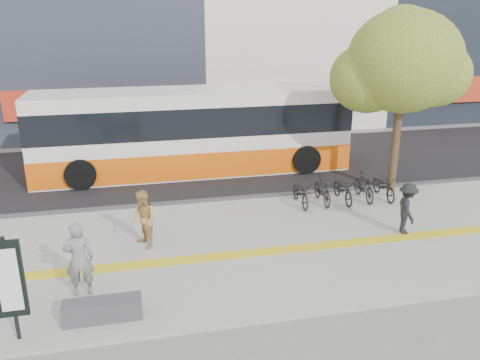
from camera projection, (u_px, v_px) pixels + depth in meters
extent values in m
plane|color=slate|center=(216.00, 279.00, 12.01)|extent=(120.00, 120.00, 0.00)
cube|color=slate|center=(207.00, 250.00, 13.38)|extent=(40.00, 7.00, 0.08)
cube|color=yellow|center=(210.00, 257.00, 12.90)|extent=(40.00, 0.45, 0.01)
cube|color=black|center=(178.00, 169.00, 20.30)|extent=(40.00, 8.00, 0.06)
cube|color=#39393C|center=(191.00, 203.00, 16.60)|extent=(40.00, 0.25, 0.14)
cube|color=red|center=(206.00, 98.00, 24.73)|extent=(19.00, 0.50, 1.40)
cube|color=#39393C|center=(103.00, 310.00, 10.26)|extent=(1.60, 0.45, 0.45)
cylinder|color=black|center=(11.00, 289.00, 9.37)|extent=(0.08, 0.08, 2.20)
cube|color=black|center=(9.00, 279.00, 9.30)|extent=(0.55, 0.08, 1.60)
cube|color=white|center=(9.00, 281.00, 9.26)|extent=(0.40, 0.02, 1.30)
cylinder|color=#352218|center=(395.00, 146.00, 17.28)|extent=(0.28, 0.28, 3.20)
ellipsoid|color=#486722|center=(404.00, 61.00, 16.32)|extent=(3.80, 3.80, 3.42)
ellipsoid|color=#486722|center=(368.00, 78.00, 16.78)|extent=(2.60, 2.60, 2.34)
ellipsoid|color=#486722|center=(434.00, 74.00, 16.27)|extent=(2.40, 2.40, 2.16)
ellipsoid|color=#486722|center=(402.00, 35.00, 16.86)|extent=(2.20, 2.20, 1.98)
cube|color=silver|center=(193.00, 131.00, 19.42)|extent=(12.20, 2.54, 3.25)
cube|color=#E45A0C|center=(194.00, 157.00, 19.77)|extent=(12.22, 2.56, 1.02)
cube|color=black|center=(193.00, 117.00, 19.24)|extent=(12.22, 2.56, 1.12)
cylinder|color=black|center=(81.00, 174.00, 17.72)|extent=(1.12, 0.36, 1.12)
cylinder|color=black|center=(86.00, 155.00, 20.07)|extent=(1.12, 0.36, 1.12)
cylinder|color=black|center=(306.00, 159.00, 19.48)|extent=(1.12, 0.36, 1.12)
cylinder|color=black|center=(286.00, 143.00, 21.82)|extent=(1.12, 0.36, 1.12)
imported|color=black|center=(301.00, 193.00, 16.26)|extent=(0.60, 1.61, 0.84)
imported|color=black|center=(322.00, 190.00, 16.40)|extent=(0.48, 1.56, 0.93)
imported|color=black|center=(343.00, 189.00, 16.57)|extent=(0.60, 1.61, 0.84)
imported|color=black|center=(364.00, 187.00, 16.71)|extent=(0.48, 1.56, 0.93)
imported|color=black|center=(384.00, 186.00, 16.88)|extent=(0.60, 1.61, 0.84)
imported|color=black|center=(79.00, 259.00, 10.97)|extent=(0.66, 0.44, 1.77)
imported|color=tan|center=(143.00, 219.00, 13.24)|extent=(0.87, 0.96, 1.61)
imported|color=black|center=(407.00, 209.00, 14.09)|extent=(0.78, 1.08, 1.51)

